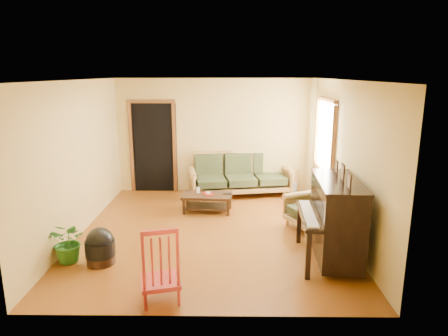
{
  "coord_description": "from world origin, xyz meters",
  "views": [
    {
      "loc": [
        0.3,
        -6.54,
        2.72
      ],
      "look_at": [
        0.22,
        0.2,
        1.1
      ],
      "focal_mm": 32.0,
      "sensor_mm": 36.0,
      "label": 1
    }
  ],
  "objects_px": {
    "piano": "(336,221)",
    "red_chair": "(159,262)",
    "coffee_table": "(207,203)",
    "armchair": "(312,206)",
    "footstool": "(100,250)",
    "sofa": "(240,174)",
    "ceramic_crock": "(292,189)",
    "potted_plant": "(69,242)"
  },
  "relations": [
    {
      "from": "sofa",
      "to": "ceramic_crock",
      "type": "height_order",
      "value": "sofa"
    },
    {
      "from": "armchair",
      "to": "ceramic_crock",
      "type": "relative_size",
      "value": 3.34
    },
    {
      "from": "piano",
      "to": "red_chair",
      "type": "height_order",
      "value": "piano"
    },
    {
      "from": "piano",
      "to": "ceramic_crock",
      "type": "distance_m",
      "value": 3.35
    },
    {
      "from": "red_chair",
      "to": "coffee_table",
      "type": "bearing_deg",
      "value": 67.22
    },
    {
      "from": "ceramic_crock",
      "to": "potted_plant",
      "type": "distance_m",
      "value": 5.1
    },
    {
      "from": "sofa",
      "to": "coffee_table",
      "type": "distance_m",
      "value": 1.35
    },
    {
      "from": "armchair",
      "to": "potted_plant",
      "type": "distance_m",
      "value": 4.01
    },
    {
      "from": "sofa",
      "to": "potted_plant",
      "type": "relative_size",
      "value": 3.57
    },
    {
      "from": "armchair",
      "to": "footstool",
      "type": "distance_m",
      "value": 3.6
    },
    {
      "from": "sofa",
      "to": "piano",
      "type": "distance_m",
      "value": 3.48
    },
    {
      "from": "sofa",
      "to": "footstool",
      "type": "relative_size",
      "value": 5.27
    },
    {
      "from": "coffee_table",
      "to": "footstool",
      "type": "relative_size",
      "value": 2.29
    },
    {
      "from": "coffee_table",
      "to": "piano",
      "type": "height_order",
      "value": "piano"
    },
    {
      "from": "red_chair",
      "to": "ceramic_crock",
      "type": "relative_size",
      "value": 3.81
    },
    {
      "from": "piano",
      "to": "armchair",
      "type": "bearing_deg",
      "value": 98.51
    },
    {
      "from": "ceramic_crock",
      "to": "potted_plant",
      "type": "height_order",
      "value": "potted_plant"
    },
    {
      "from": "sofa",
      "to": "potted_plant",
      "type": "xyz_separation_m",
      "value": [
        -2.59,
        -3.33,
        -0.17
      ]
    },
    {
      "from": "piano",
      "to": "coffee_table",
      "type": "bearing_deg",
      "value": 137.21
    },
    {
      "from": "potted_plant",
      "to": "ceramic_crock",
      "type": "bearing_deg",
      "value": 42.1
    },
    {
      "from": "armchair",
      "to": "potted_plant",
      "type": "xyz_separation_m",
      "value": [
        -3.79,
        -1.31,
        -0.12
      ]
    },
    {
      "from": "piano",
      "to": "ceramic_crock",
      "type": "relative_size",
      "value": 5.4
    },
    {
      "from": "footstool",
      "to": "piano",
      "type": "bearing_deg",
      "value": 2.48
    },
    {
      "from": "coffee_table",
      "to": "red_chair",
      "type": "xyz_separation_m",
      "value": [
        -0.4,
        -3.19,
        0.31
      ]
    },
    {
      "from": "sofa",
      "to": "ceramic_crock",
      "type": "bearing_deg",
      "value": -5.45
    },
    {
      "from": "armchair",
      "to": "red_chair",
      "type": "bearing_deg",
      "value": -158.81
    },
    {
      "from": "red_chair",
      "to": "piano",
      "type": "bearing_deg",
      "value": 8.75
    },
    {
      "from": "sofa",
      "to": "armchair",
      "type": "relative_size",
      "value": 2.62
    },
    {
      "from": "coffee_table",
      "to": "piano",
      "type": "distance_m",
      "value": 2.93
    },
    {
      "from": "armchair",
      "to": "red_chair",
      "type": "distance_m",
      "value": 3.24
    },
    {
      "from": "armchair",
      "to": "ceramic_crock",
      "type": "bearing_deg",
      "value": 66.49
    },
    {
      "from": "armchair",
      "to": "footstool",
      "type": "relative_size",
      "value": 2.01
    },
    {
      "from": "footstool",
      "to": "red_chair",
      "type": "distance_m",
      "value": 1.42
    },
    {
      "from": "armchair",
      "to": "potted_plant",
      "type": "relative_size",
      "value": 1.36
    },
    {
      "from": "footstool",
      "to": "red_chair",
      "type": "xyz_separation_m",
      "value": [
        1.03,
        -0.93,
        0.29
      ]
    },
    {
      "from": "potted_plant",
      "to": "red_chair",
      "type": "bearing_deg",
      "value": -33.39
    },
    {
      "from": "sofa",
      "to": "ceramic_crock",
      "type": "relative_size",
      "value": 8.75
    },
    {
      "from": "coffee_table",
      "to": "ceramic_crock",
      "type": "xyz_separation_m",
      "value": [
        1.89,
        1.21,
        -0.05
      ]
    },
    {
      "from": "sofa",
      "to": "footstool",
      "type": "distance_m",
      "value": 4.0
    },
    {
      "from": "piano",
      "to": "red_chair",
      "type": "bearing_deg",
      "value": -151.8
    },
    {
      "from": "ceramic_crock",
      "to": "coffee_table",
      "type": "bearing_deg",
      "value": -147.42
    },
    {
      "from": "piano",
      "to": "red_chair",
      "type": "xyz_separation_m",
      "value": [
        -2.4,
        -1.08,
        -0.12
      ]
    }
  ]
}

